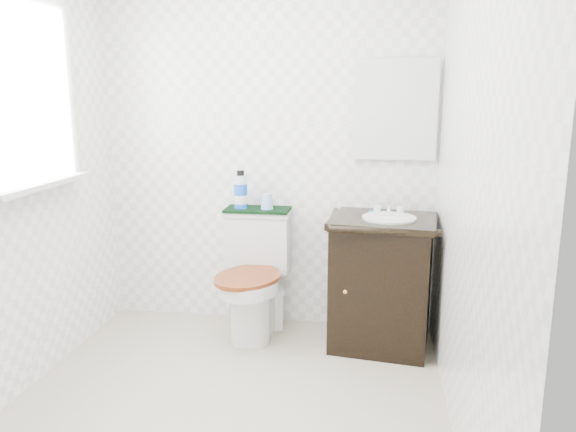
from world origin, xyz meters
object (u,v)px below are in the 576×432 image
(cup, at_px, (267,201))
(toilet, at_px, (255,282))
(trash_bin, at_px, (268,308))
(mouthwash_bottle, at_px, (241,191))
(vanity, at_px, (382,279))

(cup, bearing_deg, toilet, -121.28)
(trash_bin, relative_size, mouthwash_bottle, 1.12)
(vanity, distance_m, cup, 0.88)
(toilet, distance_m, trash_bin, 0.23)
(trash_bin, bearing_deg, cup, 107.21)
(trash_bin, relative_size, cup, 2.79)
(toilet, xyz_separation_m, mouthwash_bottle, (-0.11, 0.10, 0.58))
(vanity, height_order, mouthwash_bottle, mouthwash_bottle)
(mouthwash_bottle, xyz_separation_m, cup, (0.17, 0.00, -0.06))
(trash_bin, bearing_deg, mouthwash_bottle, 171.78)
(mouthwash_bottle, bearing_deg, toilet, -44.37)
(toilet, xyz_separation_m, trash_bin, (0.08, 0.08, -0.21))
(toilet, relative_size, vanity, 0.87)
(toilet, bearing_deg, cup, 58.72)
(cup, bearing_deg, mouthwash_bottle, -178.41)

